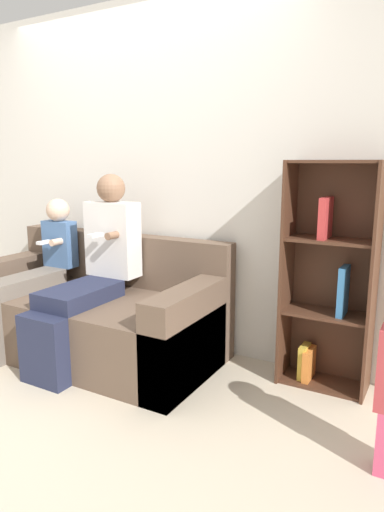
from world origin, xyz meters
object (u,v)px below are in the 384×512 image
object	(u,v)px
couch	(92,315)
adult_seated	(92,268)
child_seated	(30,274)
bookshelf	(329,280)

from	to	relation	value
couch	adult_seated	world-z (taller)	adult_seated
couch	child_seated	xyz separation A→B (m)	(-0.49, -0.12, 0.28)
adult_seated	bookshelf	world-z (taller)	bookshelf
bookshelf	child_seated	bearing A→B (deg)	-167.10
adult_seated	bookshelf	size ratio (longest dim) A/B	0.93
adult_seated	bookshelf	distance (m)	1.59
couch	bookshelf	size ratio (longest dim) A/B	1.36
child_seated	adult_seated	bearing A→B (deg)	5.54
bookshelf	couch	bearing A→B (deg)	-167.49
adult_seated	child_seated	bearing A→B (deg)	-174.46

